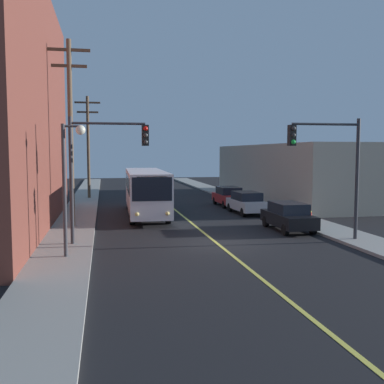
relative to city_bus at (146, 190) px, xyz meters
The scene contains 15 objects.
ground_plane 11.32m from the city_bus, 76.92° to the right, with size 120.00×120.00×0.00m, color black.
sidewalk_left 5.11m from the city_bus, 169.40° to the right, with size 2.50×90.00×0.15m, color gray.
sidewalk_right 9.97m from the city_bus, ahead, with size 2.50×90.00×0.15m, color gray.
lane_stripe_center 5.16m from the city_bus, 58.44° to the left, with size 0.16×60.00×0.01m, color #D8CC4C.
building_right_warehouse 19.29m from the city_bus, 27.95° to the left, with size 12.00×25.33×5.22m.
city_bus is the anchor object (origin of this frame).
parked_car_black 10.98m from the city_bus, 47.06° to the right, with size 1.83×4.41×1.62m.
parked_car_silver 7.42m from the city_bus, ahead, with size 1.97×4.47×1.62m.
parked_car_red 8.53m from the city_bus, 30.16° to the left, with size 1.86×4.42×1.62m.
utility_pole_near 8.08m from the city_bus, 133.74° to the right, with size 2.40×0.28×10.77m.
utility_pole_mid 13.59m from the city_bus, 109.34° to the left, with size 2.40×0.28×9.66m.
traffic_signal_left_corner 10.98m from the city_bus, 105.64° to the right, with size 3.75×0.48×6.00m.
traffic_signal_right_corner 14.38m from the city_bus, 55.91° to the right, with size 3.75×0.48×6.00m.
street_lamp_left 13.82m from the city_bus, 108.31° to the right, with size 0.98×0.40×5.50m.
fire_hydrant 11.60m from the city_bus, 35.63° to the right, with size 0.44×0.26×0.84m.
Camera 1 is at (-5.44, -21.43, 4.47)m, focal length 42.50 mm.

